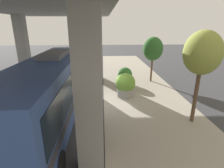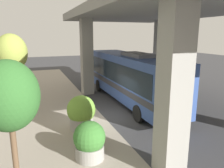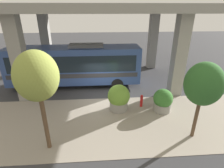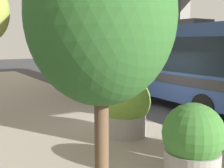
# 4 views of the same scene
# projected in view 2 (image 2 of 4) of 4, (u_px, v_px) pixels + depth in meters

# --- Properties ---
(ground_plane) EXTENTS (80.00, 80.00, 0.00)m
(ground_plane) POSITION_uv_depth(u_px,v_px,m) (104.00, 118.00, 13.17)
(ground_plane) COLOR #38383A
(ground_plane) RESTS_ON ground
(sidewalk_strip) EXTENTS (6.00, 40.00, 0.02)m
(sidewalk_strip) POSITION_uv_depth(u_px,v_px,m) (53.00, 125.00, 12.13)
(sidewalk_strip) COLOR gray
(sidewalk_strip) RESTS_ON ground
(overpass) EXTENTS (9.40, 19.67, 6.75)m
(overpass) POSITION_uv_depth(u_px,v_px,m) (166.00, 17.00, 13.24)
(overpass) COLOR gray
(overpass) RESTS_ON ground
(bus) EXTENTS (2.54, 11.21, 3.73)m
(bus) POSITION_uv_depth(u_px,v_px,m) (130.00, 75.00, 15.81)
(bus) COLOR #334C8C
(bus) RESTS_ON ground
(fire_hydrant) EXTENTS (0.40, 0.19, 0.92)m
(fire_hydrant) POSITION_uv_depth(u_px,v_px,m) (96.00, 132.00, 10.12)
(fire_hydrant) COLOR #B21919
(fire_hydrant) RESTS_ON ground
(planter_front) EXTENTS (1.28, 1.28, 1.59)m
(planter_front) POSITION_uv_depth(u_px,v_px,m) (90.00, 141.00, 8.66)
(planter_front) COLOR gray
(planter_front) RESTS_ON ground
(planter_middle) EXTENTS (1.50, 1.50, 1.83)m
(planter_middle) POSITION_uv_depth(u_px,v_px,m) (81.00, 113.00, 11.42)
(planter_middle) COLOR gray
(planter_middle) RESTS_ON ground
(street_tree_near) EXTENTS (1.86, 1.86, 4.97)m
(street_tree_near) POSITION_uv_depth(u_px,v_px,m) (11.00, 53.00, 13.16)
(street_tree_near) COLOR brown
(street_tree_near) RESTS_ON ground
(street_tree_far) EXTENTS (1.82, 1.82, 4.22)m
(street_tree_far) POSITION_uv_depth(u_px,v_px,m) (9.00, 97.00, 6.48)
(street_tree_far) COLOR brown
(street_tree_far) RESTS_ON ground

